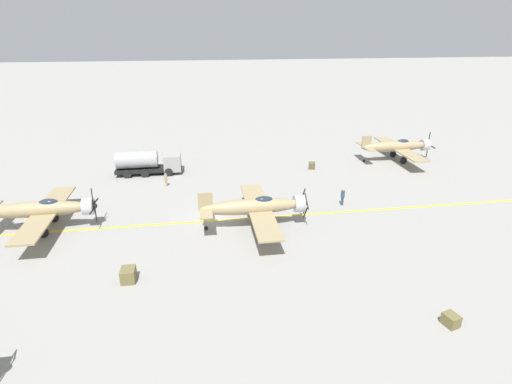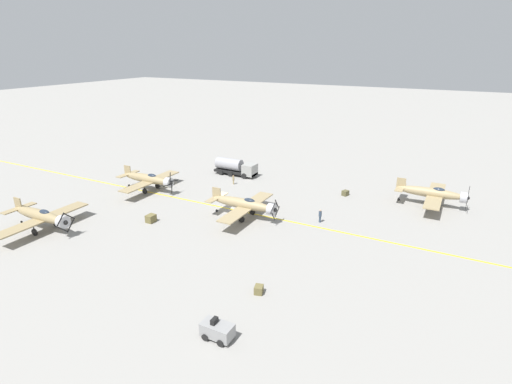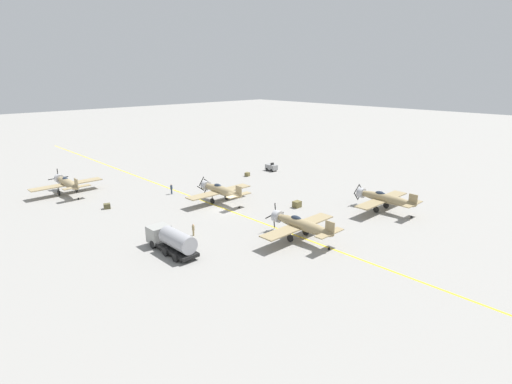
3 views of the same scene
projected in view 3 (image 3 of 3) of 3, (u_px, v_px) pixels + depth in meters
name	position (u px, v px, depth m)	size (l,w,h in m)	color
ground_plane	(228.00, 210.00, 61.90)	(400.00, 400.00, 0.00)	gray
taxiway_stripe	(228.00, 210.00, 61.90)	(0.30, 160.00, 0.01)	yellow
airplane_far_left	(67.00, 183.00, 69.63)	(12.00, 9.98, 3.80)	tan
airplane_near_right	(384.00, 198.00, 61.02)	(12.00, 9.98, 3.65)	#99855C
airplane_near_center	(300.00, 224.00, 50.43)	(12.00, 9.98, 3.79)	#9D8960
airplane_mid_center	(221.00, 190.00, 65.21)	(12.00, 9.98, 3.65)	tan
fuel_tanker	(172.00, 240.00, 47.00)	(2.68, 8.00, 2.98)	black
tow_tractor	(271.00, 167.00, 86.90)	(1.57, 2.60, 1.79)	gray
ground_crew_walking	(171.00, 189.00, 69.91)	(0.40, 0.40, 1.81)	#334256
ground_crew_inspecting	(193.00, 229.00, 51.86)	(0.35, 0.35, 1.62)	tan
supply_crate_by_tanker	(107.00, 206.00, 62.47)	(0.97, 0.81, 0.81)	brown
supply_crate_mid_lane	(297.00, 204.00, 63.06)	(1.22, 1.01, 1.01)	brown
supply_crate_outboard	(247.00, 174.00, 82.38)	(0.93, 0.78, 0.78)	brown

